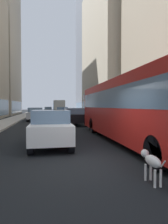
{
  "coord_description": "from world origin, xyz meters",
  "views": [
    {
      "loc": [
        -1.32,
        -5.89,
        1.81
      ],
      "look_at": [
        1.12,
        7.05,
        1.4
      ],
      "focal_mm": 30.93,
      "sensor_mm": 36.0,
      "label": 1
    }
  ],
  "objects_px": {
    "transit_bus": "(131,107)",
    "car_black_suv": "(74,116)",
    "box_truck": "(59,107)",
    "car_white_van": "(50,127)",
    "car_blue_hatchback": "(62,112)",
    "car_silver_sedan": "(35,114)",
    "dalmatian_dog": "(151,161)",
    "car_grey_wagon": "(48,110)"
  },
  "relations": [
    {
      "from": "transit_bus",
      "to": "car_black_suv",
      "type": "distance_m",
      "value": 9.5
    },
    {
      "from": "car_black_suv",
      "to": "box_truck",
      "type": "relative_size",
      "value": 0.64
    },
    {
      "from": "transit_bus",
      "to": "car_white_van",
      "type": "height_order",
      "value": "transit_bus"
    },
    {
      "from": "car_blue_hatchback",
      "to": "box_truck",
      "type": "bearing_deg",
      "value": 90.0
    },
    {
      "from": "car_black_suv",
      "to": "box_truck",
      "type": "bearing_deg",
      "value": 90.0
    },
    {
      "from": "car_silver_sedan",
      "to": "dalmatian_dog",
      "type": "relative_size",
      "value": 4.45
    },
    {
      "from": "transit_bus",
      "to": "dalmatian_dog",
      "type": "xyz_separation_m",
      "value": [
        -1.73,
        -4.93,
        -1.26
      ]
    },
    {
      "from": "car_grey_wagon",
      "to": "car_black_suv",
      "type": "bearing_deg",
      "value": -85.08
    },
    {
      "from": "car_silver_sedan",
      "to": "car_grey_wagon",
      "type": "relative_size",
      "value": 1.02
    },
    {
      "from": "car_black_suv",
      "to": "car_white_van",
      "type": "relative_size",
      "value": 1.11
    },
    {
      "from": "car_white_van",
      "to": "car_grey_wagon",
      "type": "relative_size",
      "value": 1.02
    },
    {
      "from": "car_white_van",
      "to": "dalmatian_dog",
      "type": "relative_size",
      "value": 4.49
    },
    {
      "from": "car_silver_sedan",
      "to": "car_white_van",
      "type": "distance_m",
      "value": 15.33
    },
    {
      "from": "car_silver_sedan",
      "to": "car_grey_wagon",
      "type": "bearing_deg",
      "value": 85.84
    },
    {
      "from": "car_white_van",
      "to": "car_grey_wagon",
      "type": "distance_m",
      "value": 37.26
    },
    {
      "from": "box_truck",
      "to": "car_black_suv",
      "type": "bearing_deg",
      "value": -90.0
    },
    {
      "from": "transit_bus",
      "to": "box_truck",
      "type": "xyz_separation_m",
      "value": [
        -1.6,
        35.49,
        -0.11
      ]
    },
    {
      "from": "transit_bus",
      "to": "car_black_suv",
      "type": "xyz_separation_m",
      "value": [
        -1.6,
        9.31,
        -0.95
      ]
    },
    {
      "from": "car_white_van",
      "to": "dalmatian_dog",
      "type": "height_order",
      "value": "car_white_van"
    },
    {
      "from": "car_white_van",
      "to": "car_blue_hatchback",
      "type": "relative_size",
      "value": 0.97
    },
    {
      "from": "box_truck",
      "to": "dalmatian_dog",
      "type": "height_order",
      "value": "box_truck"
    },
    {
      "from": "car_white_van",
      "to": "car_grey_wagon",
      "type": "xyz_separation_m",
      "value": [
        0.0,
        37.26,
        -0.0
      ]
    },
    {
      "from": "transit_bus",
      "to": "dalmatian_dog",
      "type": "distance_m",
      "value": 5.37
    },
    {
      "from": "transit_bus",
      "to": "box_truck",
      "type": "height_order",
      "value": "same"
    },
    {
      "from": "car_silver_sedan",
      "to": "car_grey_wagon",
      "type": "distance_m",
      "value": 22.07
    },
    {
      "from": "car_silver_sedan",
      "to": "car_white_van",
      "type": "bearing_deg",
      "value": -84.01
    },
    {
      "from": "car_grey_wagon",
      "to": "box_truck",
      "type": "xyz_separation_m",
      "value": [
        2.4,
        -1.73,
        0.85
      ]
    },
    {
      "from": "transit_bus",
      "to": "car_white_van",
      "type": "distance_m",
      "value": 4.11
    },
    {
      "from": "car_white_van",
      "to": "car_silver_sedan",
      "type": "bearing_deg",
      "value": 95.99
    },
    {
      "from": "transit_bus",
      "to": "car_white_van",
      "type": "bearing_deg",
      "value": -179.4
    },
    {
      "from": "car_grey_wagon",
      "to": "car_blue_hatchback",
      "type": "height_order",
      "value": "same"
    },
    {
      "from": "box_truck",
      "to": "dalmatian_dog",
      "type": "distance_m",
      "value": 40.44
    },
    {
      "from": "dalmatian_dog",
      "to": "car_silver_sedan",
      "type": "bearing_deg",
      "value": 100.89
    },
    {
      "from": "car_blue_hatchback",
      "to": "box_truck",
      "type": "xyz_separation_m",
      "value": [
        -0.0,
        10.39,
        0.84
      ]
    },
    {
      "from": "box_truck",
      "to": "dalmatian_dog",
      "type": "relative_size",
      "value": 7.79
    },
    {
      "from": "dalmatian_dog",
      "to": "car_grey_wagon",
      "type": "bearing_deg",
      "value": 93.09
    },
    {
      "from": "box_truck",
      "to": "transit_bus",
      "type": "bearing_deg",
      "value": -87.42
    },
    {
      "from": "transit_bus",
      "to": "car_grey_wagon",
      "type": "distance_m",
      "value": 37.45
    },
    {
      "from": "car_black_suv",
      "to": "car_grey_wagon",
      "type": "bearing_deg",
      "value": 94.92
    },
    {
      "from": "car_white_van",
      "to": "car_blue_hatchback",
      "type": "xyz_separation_m",
      "value": [
        2.4,
        25.14,
        0.0
      ]
    },
    {
      "from": "box_truck",
      "to": "dalmatian_dog",
      "type": "xyz_separation_m",
      "value": [
        -0.13,
        -40.42,
        -1.15
      ]
    },
    {
      "from": "car_black_suv",
      "to": "car_grey_wagon",
      "type": "distance_m",
      "value": 28.01
    }
  ]
}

